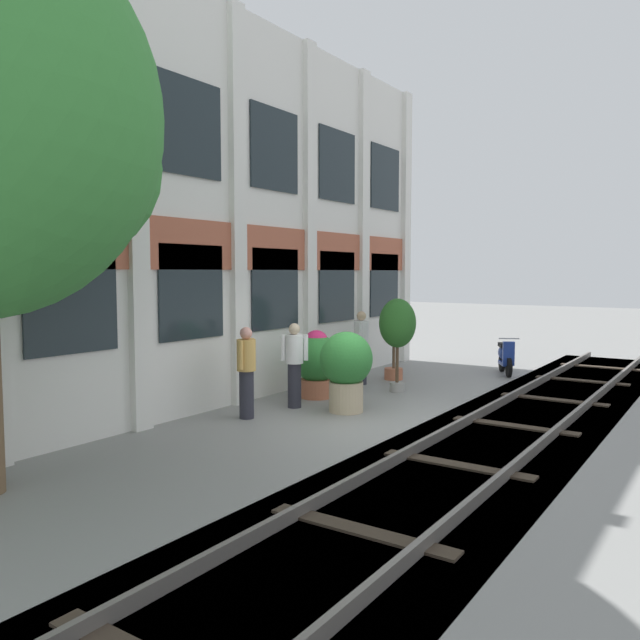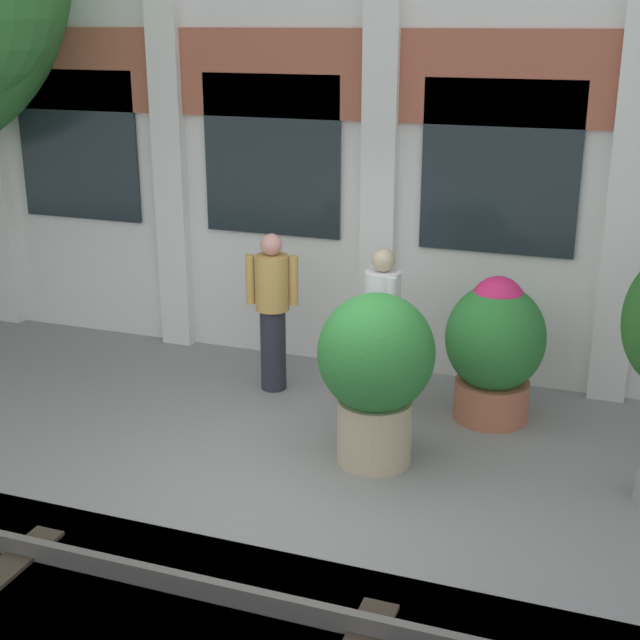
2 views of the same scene
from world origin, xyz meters
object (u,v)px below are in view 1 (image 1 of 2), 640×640
Objects in this scene: potted_plant_stone_basin at (346,366)px; scooter_near_curb at (505,357)px; potted_plant_low_pan at (394,328)px; potted_plant_tall_urn at (397,325)px; resident_by_doorway at (294,362)px; resident_watching_tracks at (246,370)px; potted_plant_glazed_jar at (316,361)px; resident_near_plants at (361,345)px.

potted_plant_stone_basin is 6.08m from scooter_near_curb.
potted_plant_tall_urn is (-1.33, -0.77, 0.20)m from potted_plant_low_pan.
potted_plant_stone_basin is 0.92× the size of resident_by_doorway.
potted_plant_low_pan is at bearing -68.52° from scooter_near_curb.
resident_by_doorway is 1.00× the size of resident_watching_tracks.
potted_plant_glazed_jar is at bearing 143.12° from potted_plant_tall_urn.
potted_plant_tall_urn is 1.25× the size of resident_by_doorway.
resident_by_doorway is 2.88m from resident_near_plants.
potted_plant_stone_basin is 0.74× the size of potted_plant_tall_urn.
resident_watching_tracks is (-1.20, 0.18, 0.00)m from resident_by_doorway.
resident_near_plants is at bearing -0.30° from potted_plant_glazed_jar.
potted_plant_tall_urn is at bearing -39.49° from resident_near_plants.
resident_near_plants reaches higher than scooter_near_curb.
potted_plant_stone_basin is at bearing 36.06° from resident_watching_tracks.
potted_plant_stone_basin is at bearing -38.82° from scooter_near_curb.
resident_by_doorway is 1.21m from resident_watching_tracks.
potted_plant_tall_urn is 1.45× the size of potted_plant_glazed_jar.
resident_by_doorway is 0.96× the size of resident_near_plants.
resident_near_plants reaches higher than resident_by_doorway.
potted_plant_tall_urn reaches higher than potted_plant_low_pan.
resident_by_doorway is (-3.86, 0.14, -0.38)m from potted_plant_low_pan.
potted_plant_stone_basin is at bearing -87.49° from resident_near_plants.
potted_plant_glazed_jar is 1.83m from resident_near_plants.
scooter_near_curb is at bearing -24.13° from potted_plant_glazed_jar.
scooter_near_curb is (5.16, -2.31, -0.32)m from potted_plant_glazed_jar.
resident_near_plants is at bearing 146.86° from resident_by_doorway.
resident_watching_tracks is (-1.44, 1.20, 0.02)m from potted_plant_stone_basin.
potted_plant_tall_urn is at bearing 2.73° from potted_plant_stone_basin.
potted_plant_glazed_jar is at bearing 76.50° from resident_watching_tracks.
resident_near_plants is at bearing 72.81° from potted_plant_tall_urn.
potted_plant_glazed_jar is 1.07m from resident_by_doorway.
potted_plant_stone_basin is at bearing 66.32° from resident_by_doorway.
scooter_near_curb is at bearing 58.66° from resident_watching_tracks.
resident_near_plants is (2.87, 0.19, 0.04)m from resident_by_doorway.
potted_plant_tall_urn is 4.00m from scooter_near_curb.
potted_plant_stone_basin is (-3.62, -0.88, -0.40)m from potted_plant_low_pan.
potted_plant_low_pan is 1.13× the size of resident_by_doorway.
resident_by_doorway is at bearing 160.18° from potted_plant_tall_urn.
resident_watching_tracks reaches higher than potted_plant_stone_basin.
potted_plant_tall_urn reaches higher than resident_near_plants.
potted_plant_glazed_jar is (-1.49, 1.11, -0.70)m from potted_plant_tall_urn.
resident_watching_tracks is (-7.40, 2.29, 0.44)m from scooter_near_curb.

